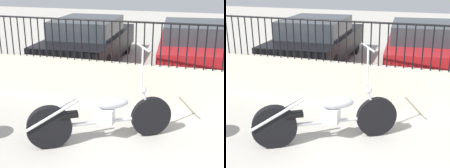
# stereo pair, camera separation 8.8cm
# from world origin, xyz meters

# --- Properties ---
(low_wall) EXTENTS (10.59, 0.18, 0.86)m
(low_wall) POSITION_xyz_m (0.00, 2.92, 0.43)
(low_wall) COLOR beige
(low_wall) RESTS_ON ground_plane
(fence_railing) EXTENTS (10.59, 0.04, 0.84)m
(fence_railing) POSITION_xyz_m (-0.00, 2.92, 1.40)
(fence_railing) COLOR black
(fence_railing) RESTS_ON low_wall
(motorcycle_silver) EXTENTS (2.07, 1.30, 1.51)m
(motorcycle_silver) POSITION_xyz_m (-1.31, 1.29, 0.40)
(motorcycle_silver) COLOR black
(motorcycle_silver) RESTS_ON ground_plane
(car_black) EXTENTS (2.08, 4.52, 1.35)m
(car_black) POSITION_xyz_m (-3.06, 5.68, 0.68)
(car_black) COLOR black
(car_black) RESTS_ON ground_plane
(car_red) EXTENTS (2.22, 4.26, 1.35)m
(car_red) POSITION_xyz_m (-0.05, 5.68, 0.69)
(car_red) COLOR black
(car_red) RESTS_ON ground_plane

